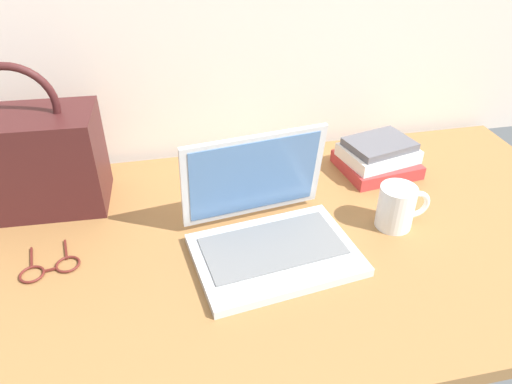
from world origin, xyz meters
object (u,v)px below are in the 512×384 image
laptop (268,227)px  remote_control_near (248,176)px  eyeglasses (50,268)px  handbag (30,160)px  coffee_mug (398,206)px  book_stack (378,157)px

laptop → remote_control_near: bearing=88.1°
eyeglasses → handbag: 0.26m
remote_control_near → laptop: bearing=-91.9°
coffee_mug → eyeglasses: (-0.70, 0.01, -0.05)m
remote_control_near → eyeglasses: remote_control_near is taller
laptop → remote_control_near: laptop is taller
eyeglasses → book_stack: book_stack is taller
laptop → handbag: size_ratio=1.02×
laptop → coffee_mug: bearing=1.6°
handbag → book_stack: 0.81m
handbag → eyeglasses: bearing=-78.6°
laptop → coffee_mug: 0.28m
remote_control_near → book_stack: bearing=-3.1°
laptop → handbag: (-0.47, 0.25, 0.07)m
remote_control_near → handbag: size_ratio=0.50×
remote_control_near → coffee_mug: bearing=-41.1°
coffee_mug → remote_control_near: (-0.27, 0.24, -0.04)m
coffee_mug → eyeglasses: bearing=179.5°
eyeglasses → book_stack: bearing=15.8°
eyeglasses → handbag: bearing=101.4°
laptop → handbag: 0.54m
eyeglasses → book_stack: 0.79m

